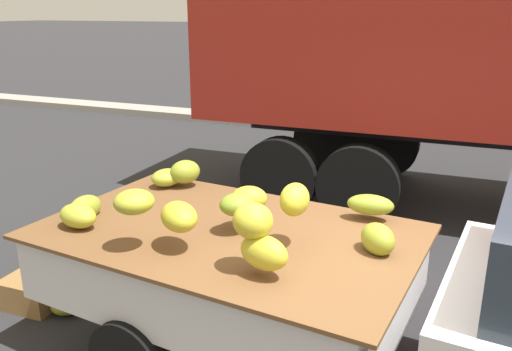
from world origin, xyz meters
The scene contains 4 objects.
curb_strip centered at (0.00, 8.81, 0.08)m, with size 80.00×0.80×0.16m, color gray.
pickup_truck centered at (0.78, -0.03, 0.89)m, with size 5.27×2.26×1.70m.
fallen_banana_bunch_near_tailgate centered at (-2.86, 0.08, 0.09)m, with size 0.31×0.24×0.17m, color olive.
produce_crate centered at (-3.26, 0.04, 0.14)m, with size 0.52×0.36×0.29m, color olive.
Camera 1 is at (0.45, -3.23, 2.73)m, focal length 37.02 mm.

